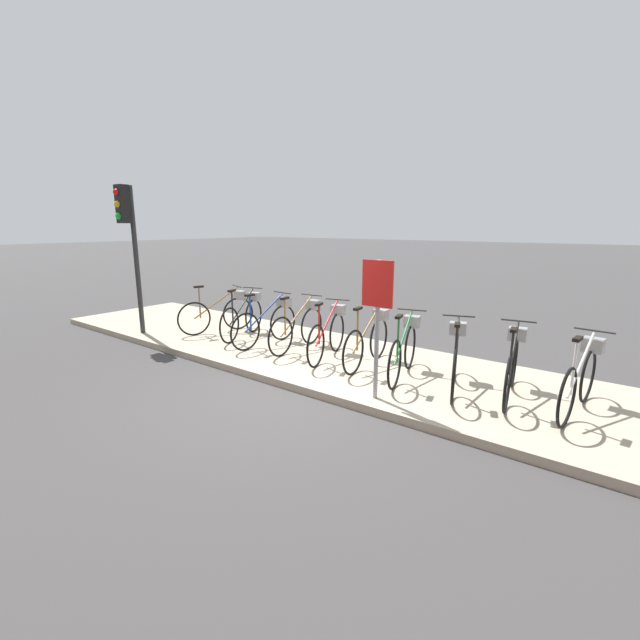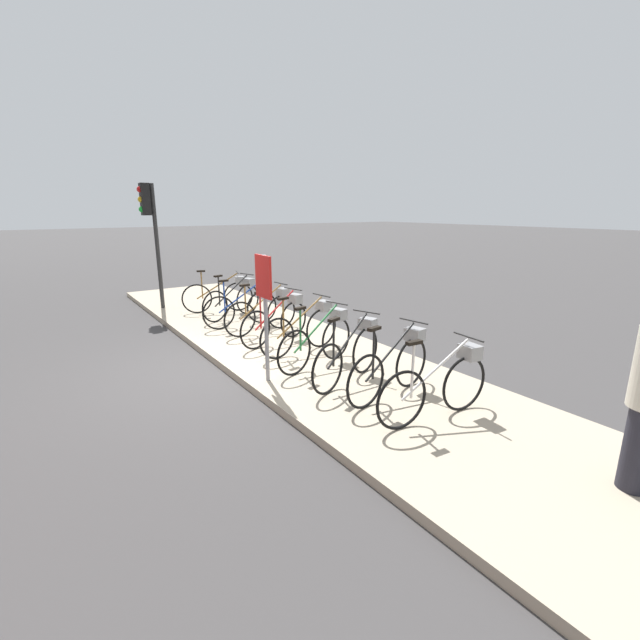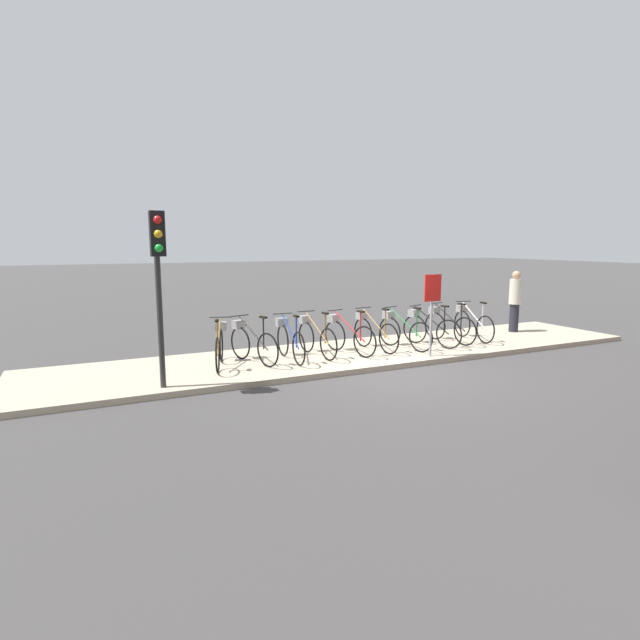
# 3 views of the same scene
# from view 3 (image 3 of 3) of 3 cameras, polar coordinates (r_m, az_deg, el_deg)

# --- Properties ---
(ground_plane) EXTENTS (120.00, 120.00, 0.00)m
(ground_plane) POSITION_cam_3_polar(r_m,az_deg,el_deg) (10.73, 8.52, -5.65)
(ground_plane) COLOR #423F3F
(sidewalk) EXTENTS (14.80, 2.90, 0.12)m
(sidewalk) POSITION_cam_3_polar(r_m,az_deg,el_deg) (11.91, 4.64, -3.83)
(sidewalk) COLOR #B7A88E
(sidewalk) RESTS_ON ground_plane
(parked_bicycle_0) EXTENTS (0.66, 1.63, 1.05)m
(parked_bicycle_0) POSITION_cam_3_polar(r_m,az_deg,el_deg) (10.55, -11.40, -2.77)
(parked_bicycle_0) COLOR black
(parked_bicycle_0) RESTS_ON sidewalk
(parked_bicycle_1) EXTENTS (0.65, 1.64, 1.05)m
(parked_bicycle_1) POSITION_cam_3_polar(r_m,az_deg,el_deg) (10.77, -7.89, -2.44)
(parked_bicycle_1) COLOR black
(parked_bicycle_1) RESTS_ON sidewalk
(parked_bicycle_2) EXTENTS (0.46, 1.71, 1.05)m
(parked_bicycle_2) POSITION_cam_3_polar(r_m,az_deg,el_deg) (10.92, -3.57, -2.22)
(parked_bicycle_2) COLOR black
(parked_bicycle_2) RESTS_ON sidewalk
(parked_bicycle_3) EXTENTS (0.46, 1.71, 1.05)m
(parked_bicycle_3) POSITION_cam_3_polar(r_m,az_deg,el_deg) (11.30, -0.58, -1.82)
(parked_bicycle_3) COLOR black
(parked_bicycle_3) RESTS_ON sidewalk
(parked_bicycle_4) EXTENTS (0.59, 1.66, 1.05)m
(parked_bicycle_4) POSITION_cam_3_polar(r_m,az_deg,el_deg) (11.54, 3.07, -1.61)
(parked_bicycle_4) COLOR black
(parked_bicycle_4) RESTS_ON sidewalk
(parked_bicycle_5) EXTENTS (0.46, 1.70, 1.05)m
(parked_bicycle_5) POSITION_cam_3_polar(r_m,az_deg,el_deg) (11.99, 6.09, -1.25)
(parked_bicycle_5) COLOR black
(parked_bicycle_5) RESTS_ON sidewalk
(parked_bicycle_6) EXTENTS (0.56, 1.67, 1.05)m
(parked_bicycle_6) POSITION_cam_3_polar(r_m,az_deg,el_deg) (12.25, 9.35, -1.11)
(parked_bicycle_6) COLOR black
(parked_bicycle_6) RESTS_ON sidewalk
(parked_bicycle_7) EXTENTS (0.67, 1.63, 1.05)m
(parked_bicycle_7) POSITION_cam_3_polar(r_m,az_deg,el_deg) (12.71, 12.28, -0.83)
(parked_bicycle_7) COLOR black
(parked_bicycle_7) RESTS_ON sidewalk
(parked_bicycle_8) EXTENTS (0.46, 1.69, 1.05)m
(parked_bicycle_8) POSITION_cam_3_polar(r_m,az_deg,el_deg) (13.29, 14.31, -0.49)
(parked_bicycle_8) COLOR black
(parked_bicycle_8) RESTS_ON sidewalk
(parked_bicycle_9) EXTENTS (0.46, 1.70, 1.05)m
(parked_bicycle_9) POSITION_cam_3_polar(r_m,az_deg,el_deg) (13.80, 16.92, -0.26)
(parked_bicycle_9) COLOR black
(parked_bicycle_9) RESTS_ON sidewalk
(pedestrian) EXTENTS (0.34, 0.34, 1.75)m
(pedestrian) POSITION_cam_3_polar(r_m,az_deg,el_deg) (15.34, 21.39, 2.16)
(pedestrian) COLOR #23232D
(pedestrian) RESTS_ON sidewalk
(traffic_light) EXTENTS (0.24, 0.40, 3.07)m
(traffic_light) POSITION_cam_3_polar(r_m,az_deg,el_deg) (8.92, -18.01, 6.30)
(traffic_light) COLOR #2D2D2D
(traffic_light) RESTS_ON sidewalk
(sign_post) EXTENTS (0.44, 0.07, 1.85)m
(sign_post) POSITION_cam_3_polar(r_m,az_deg,el_deg) (11.38, 12.69, 2.17)
(sign_post) COLOR #99999E
(sign_post) RESTS_ON sidewalk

